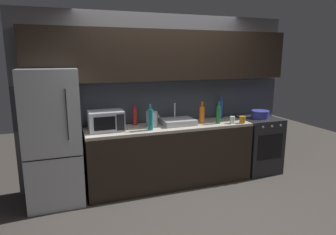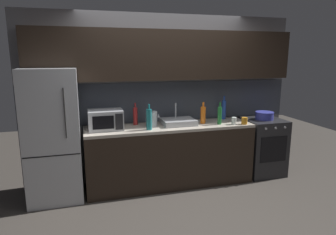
% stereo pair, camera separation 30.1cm
% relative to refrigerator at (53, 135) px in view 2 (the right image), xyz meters
% --- Properties ---
extents(ground_plane, '(10.00, 10.00, 0.00)m').
position_rel_refrigerator_xyz_m(ground_plane, '(1.60, -0.90, -0.87)').
color(ground_plane, '#3D3833').
extents(back_wall, '(4.17, 0.44, 2.50)m').
position_rel_refrigerator_xyz_m(back_wall, '(1.60, 0.30, 0.68)').
color(back_wall, slate).
rests_on(back_wall, ground).
extents(counter_run, '(2.43, 0.60, 0.90)m').
position_rel_refrigerator_xyz_m(counter_run, '(1.60, 0.00, -0.42)').
color(counter_run, black).
rests_on(counter_run, ground).
extents(refrigerator, '(0.68, 0.69, 1.74)m').
position_rel_refrigerator_xyz_m(refrigerator, '(0.00, 0.00, 0.00)').
color(refrigerator, '#B7BABF').
rests_on(refrigerator, ground).
extents(oven_range, '(0.60, 0.62, 0.90)m').
position_rel_refrigerator_xyz_m(oven_range, '(3.15, -0.00, -0.42)').
color(oven_range, '#232326').
rests_on(oven_range, ground).
extents(microwave, '(0.46, 0.35, 0.27)m').
position_rel_refrigerator_xyz_m(microwave, '(0.68, 0.02, 0.16)').
color(microwave, '#A8AAAF').
rests_on(microwave, counter_run).
extents(sink_basin, '(0.48, 0.38, 0.30)m').
position_rel_refrigerator_xyz_m(sink_basin, '(1.73, 0.03, 0.07)').
color(sink_basin, '#ADAFB5').
rests_on(sink_basin, counter_run).
extents(kettle, '(0.20, 0.16, 0.24)m').
position_rel_refrigerator_xyz_m(kettle, '(1.33, 0.02, 0.14)').
color(kettle, '#B7BABF').
rests_on(kettle, counter_run).
extents(wine_bottle_green, '(0.06, 0.06, 0.32)m').
position_rel_refrigerator_xyz_m(wine_bottle_green, '(2.32, -0.12, 0.16)').
color(wine_bottle_green, '#1E6B2D').
rests_on(wine_bottle_green, counter_run).
extents(wine_bottle_blue, '(0.07, 0.07, 0.37)m').
position_rel_refrigerator_xyz_m(wine_bottle_blue, '(2.54, 0.21, 0.19)').
color(wine_bottle_blue, '#234299').
rests_on(wine_bottle_blue, counter_run).
extents(wine_bottle_red, '(0.07, 0.07, 0.32)m').
position_rel_refrigerator_xyz_m(wine_bottle_red, '(1.12, 0.20, 0.16)').
color(wine_bottle_red, '#A82323').
rests_on(wine_bottle_red, counter_run).
extents(wine_bottle_orange, '(0.08, 0.08, 0.32)m').
position_rel_refrigerator_xyz_m(wine_bottle_orange, '(2.11, 0.01, 0.16)').
color(wine_bottle_orange, orange).
rests_on(wine_bottle_orange, counter_run).
extents(wine_bottle_teal, '(0.08, 0.08, 0.35)m').
position_rel_refrigerator_xyz_m(wine_bottle_teal, '(1.25, -0.16, 0.18)').
color(wine_bottle_teal, '#19666B').
rests_on(wine_bottle_teal, counter_run).
extents(mug_amber, '(0.09, 0.09, 0.10)m').
position_rel_refrigerator_xyz_m(mug_amber, '(2.67, -0.22, 0.08)').
color(mug_amber, '#B27019').
rests_on(mug_amber, counter_run).
extents(mug_clear, '(0.07, 0.07, 0.11)m').
position_rel_refrigerator_xyz_m(mug_clear, '(2.52, -0.18, 0.08)').
color(mug_clear, silver).
rests_on(mug_clear, counter_run).
extents(cooking_pot, '(0.28, 0.28, 0.12)m').
position_rel_refrigerator_xyz_m(cooking_pot, '(3.15, 0.00, 0.09)').
color(cooking_pot, '#333899').
rests_on(cooking_pot, oven_range).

